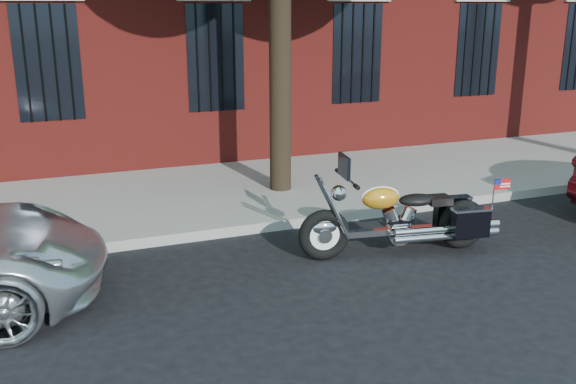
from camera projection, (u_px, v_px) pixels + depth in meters
name	position (u px, v px, depth m)	size (l,w,h in m)	color
ground	(323.00, 261.00, 8.25)	(120.00, 120.00, 0.00)	black
curb	(285.00, 223.00, 9.46)	(40.00, 0.16, 0.15)	gray
sidewalk	(246.00, 190.00, 11.15)	(40.00, 3.60, 0.15)	gray
motorcycle	(406.00, 220.00, 8.39)	(2.66, 1.02, 1.38)	black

